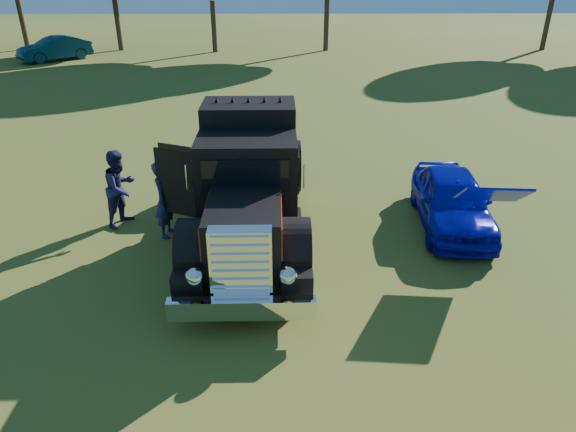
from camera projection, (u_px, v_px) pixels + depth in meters
The scene contains 6 objects.
ground at pixel (260, 274), 10.56m from camera, with size 120.00×120.00×0.00m, color #3B5A1A.
diamond_t_truck at pixel (249, 190), 11.27m from camera, with size 3.29×7.16×3.00m.
hotrod_coupe at pixel (453, 200), 12.26m from camera, with size 1.91×4.22×1.89m.
spectator_near at pixel (165, 200), 11.70m from camera, with size 0.66×0.44×1.82m, color #1D2043.
spectator_far at pixel (121, 188), 12.25m from camera, with size 0.91×0.71×1.87m, color #1E2447.
distant_teal_car at pixel (55, 49), 33.36m from camera, with size 1.58×4.52×1.49m, color #093834.
Camera 1 is at (0.38, -8.94, 5.76)m, focal length 32.00 mm.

